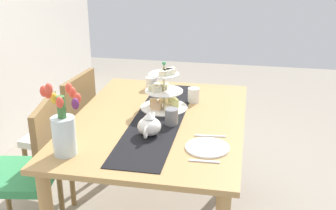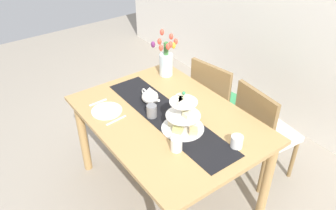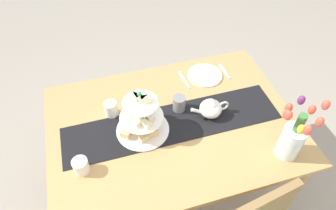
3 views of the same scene
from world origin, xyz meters
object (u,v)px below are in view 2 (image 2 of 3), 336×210
mug_grey (152,111)px  tiered_cake_stand (183,118)px  cream_jug (237,142)px  dining_table (168,129)px  chair_left (216,100)px  dinner_plate_left (107,111)px  teapot (150,96)px  fork_left (98,102)px  knife_left (116,120)px  chair_right (262,130)px  tulip_vase (166,60)px  mug_white_text (176,144)px

mug_grey → tiered_cake_stand: bearing=21.3°
cream_jug → dining_table: bearing=-162.8°
chair_left → cream_jug: bearing=-36.6°
cream_jug → dinner_plate_left: bearing=-150.1°
dining_table → teapot: (-0.23, 0.00, 0.17)m
chair_left → teapot: size_ratio=3.82×
tiered_cake_stand → fork_left: bearing=-153.0°
dinner_plate_left → knife_left: 0.15m
chair_right → tulip_vase: size_ratio=2.28×
chair_left → chair_right: bearing=-0.1°
chair_left → cream_jug: 1.01m
dinner_plate_left → knife_left: bearing=0.0°
cream_jug → fork_left: cream_jug is taller
chair_left → tulip_vase: tulip_vase is taller
tulip_vase → fork_left: bearing=-86.1°
tiered_cake_stand → tulip_vase: size_ratio=0.76×
knife_left → cream_jug: bearing=34.6°
chair_left → mug_grey: (0.17, -0.83, 0.32)m
dining_table → chair_right: chair_right is taller
tiered_cake_stand → dinner_plate_left: size_ratio=1.32×
mug_grey → tulip_vase: bearing=134.5°
teapot → dinner_plate_left: teapot is taller
fork_left → chair_right: bearing=53.6°
dining_table → chair_left: size_ratio=1.56×
teapot → mug_white_text: size_ratio=2.51×
mug_white_text → fork_left: bearing=-168.6°
mug_white_text → knife_left: bearing=-162.5°
dining_table → mug_white_text: mug_white_text is taller
cream_jug → teapot: bearing=-167.9°
tiered_cake_stand → knife_left: bearing=-137.3°
knife_left → mug_grey: 0.27m
chair_left → cream_jug: size_ratio=10.71×
chair_right → fork_left: bearing=-126.4°
teapot → cream_jug: teapot is taller
chair_right → teapot: (-0.55, -0.74, 0.33)m
chair_left → tulip_vase: 0.62m
tulip_vase → dining_table: bearing=-35.0°
chair_right → tulip_vase: 1.00m
tulip_vase → cream_jug: (1.05, -0.20, -0.10)m
cream_jug → dinner_plate_left: (-0.86, -0.49, -0.04)m
chair_left → mug_white_text: (0.56, -0.91, 0.32)m
mug_grey → mug_white_text: mug_grey is taller
chair_left → tulip_vase: (-0.28, -0.37, 0.41)m
dining_table → tiered_cake_stand: bearing=0.9°
knife_left → mug_grey: bearing=64.4°
tiered_cake_stand → fork_left: size_ratio=2.03×
dining_table → mug_grey: (-0.07, -0.09, 0.16)m
chair_right → cream_jug: (0.22, -0.57, 0.31)m
chair_right → tulip_vase: bearing=-155.9°
cream_jug → knife_left: size_ratio=0.50×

